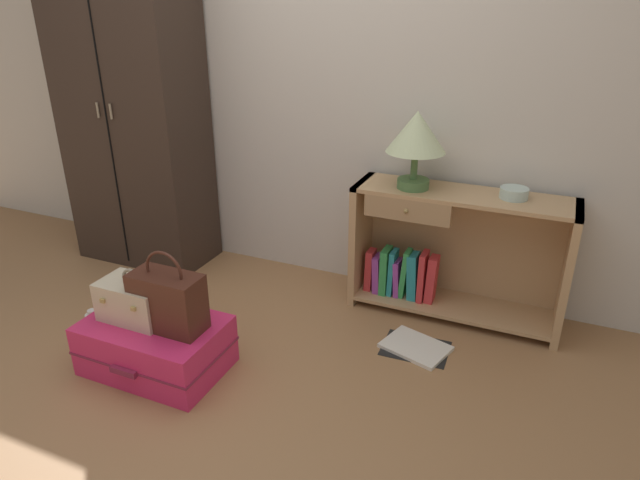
{
  "coord_description": "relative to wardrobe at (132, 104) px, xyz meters",
  "views": [
    {
      "loc": [
        1.36,
        -1.55,
        1.67
      ],
      "look_at": [
        0.35,
        0.77,
        0.55
      ],
      "focal_mm": 31.08,
      "sensor_mm": 36.0,
      "label": 1
    }
  ],
  "objects": [
    {
      "name": "back_wall",
      "position": [
        1.14,
        0.3,
        0.26
      ],
      "size": [
        6.4,
        0.1,
        2.6
      ],
      "primitive_type": "cube",
      "color": "beige",
      "rests_on": "ground_plane"
    },
    {
      "name": "bottle",
      "position": [
        0.45,
        -0.99,
        -0.95
      ],
      "size": [
        0.07,
        0.07,
        0.2
      ],
      "color": "white",
      "rests_on": "ground_plane"
    },
    {
      "name": "wardrobe",
      "position": [
        0.0,
        0.0,
        0.0
      ],
      "size": [
        0.88,
        0.47,
        2.09
      ],
      "color": "#33261E",
      "rests_on": "ground_plane"
    },
    {
      "name": "handbag",
      "position": [
        0.99,
        -1.03,
        -0.65
      ],
      "size": [
        0.33,
        0.17,
        0.39
      ],
      "color": "#472319",
      "rests_on": "suitcase_large"
    },
    {
      "name": "bookshelf",
      "position": [
        2.03,
        0.07,
        -0.69
      ],
      "size": [
        1.16,
        0.34,
        0.73
      ],
      "color": "tan",
      "rests_on": "ground_plane"
    },
    {
      "name": "ground_plane",
      "position": [
        1.14,
        -1.2,
        -1.04
      ],
      "size": [
        9.0,
        9.0,
        0.0
      ],
      "primitive_type": "plane",
      "color": "#9E7047"
    },
    {
      "name": "suitcase_large",
      "position": [
        0.88,
        -1.03,
        -0.92
      ],
      "size": [
        0.67,
        0.45,
        0.26
      ],
      "color": "#DB2860",
      "rests_on": "ground_plane"
    },
    {
      "name": "bowl",
      "position": [
        2.34,
        0.07,
        -0.29
      ],
      "size": [
        0.14,
        0.14,
        0.06
      ],
      "primitive_type": "cylinder",
      "color": "silver",
      "rests_on": "bookshelf"
    },
    {
      "name": "open_book_on_floor",
      "position": [
        2.0,
        -0.37,
        -1.03
      ],
      "size": [
        0.37,
        0.32,
        0.02
      ],
      "color": "white",
      "rests_on": "ground_plane"
    },
    {
      "name": "table_lamp",
      "position": [
        1.83,
        0.03,
        -0.03
      ],
      "size": [
        0.31,
        0.31,
        0.41
      ],
      "color": "#4C7542",
      "rests_on": "bookshelf"
    },
    {
      "name": "train_case",
      "position": [
        0.79,
        -1.02,
        -0.69
      ],
      "size": [
        0.32,
        0.22,
        0.26
      ],
      "color": "beige",
      "rests_on": "suitcase_large"
    }
  ]
}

